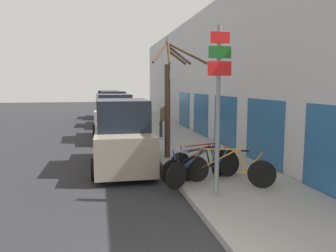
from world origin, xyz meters
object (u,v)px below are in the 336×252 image
parked_car_0 (123,137)px  parked_car_2 (113,110)px  bicycle_1 (199,168)px  parked_car_3 (108,105)px  street_tree (169,99)px  bicycle_3 (205,163)px  pedestrian_near (164,118)px  bicycle_2 (202,166)px  signpost (218,103)px  bicycle_4 (205,159)px  bicycle_0 (228,169)px  parked_car_1 (113,119)px

parked_car_0 → parked_car_2: (0.22, 11.71, 0.02)m
parked_car_2 → bicycle_1: bearing=-83.8°
parked_car_3 → street_tree: size_ratio=1.03×
bicycle_3 → pedestrian_near: (0.21, 7.16, 0.58)m
parked_car_3 → bicycle_2: bearing=-82.8°
bicycle_2 → pedestrian_near: 7.67m
signpost → street_tree: 4.22m
bicycle_1 → pedestrian_near: (0.59, 7.79, 0.55)m
bicycle_3 → parked_car_2: size_ratio=0.40×
bicycle_2 → bicycle_4: bicycle_2 is taller
signpost → street_tree: street_tree is taller
bicycle_0 → bicycle_2: 0.72m
parked_car_1 → pedestrian_near: bearing=-20.4°
signpost → bicycle_1: size_ratio=1.87×
bicycle_4 → street_tree: street_tree is taller
parked_car_0 → parked_car_1: bearing=91.6°
pedestrian_near → parked_car_1: bearing=173.8°
bicycle_0 → bicycle_3: size_ratio=1.14×
bicycle_0 → parked_car_0: size_ratio=0.47×
bicycle_4 → street_tree: bearing=12.4°
parked_car_2 → bicycle_0: bearing=-81.4°
bicycle_3 → bicycle_2: bearing=118.4°
bicycle_1 → parked_car_1: bearing=-18.6°
bicycle_4 → bicycle_0: bearing=-178.7°
parked_car_0 → pedestrian_near: parked_car_0 is taller
parked_car_3 → pedestrian_near: 12.13m
parked_car_3 → street_tree: 16.69m
bicycle_1 → pedestrian_near: size_ratio=1.26×
bicycle_2 → parked_car_0: parked_car_0 is taller
bicycle_0 → bicycle_4: (-0.16, 1.41, -0.04)m
parked_car_0 → pedestrian_near: size_ratio=2.70×
bicycle_4 → parked_car_1: 7.85m
parked_car_0 → pedestrian_near: bearing=66.5°
signpost → parked_car_3: signpost is taller
bicycle_1 → parked_car_2: (-1.58, 14.31, 0.49)m
parked_car_0 → parked_car_3: bearing=91.1°
bicycle_2 → parked_car_2: bearing=-7.7°
parked_car_1 → parked_car_3: parked_car_3 is taller
parked_car_1 → parked_car_2: size_ratio=0.96×
bicycle_2 → parked_car_3: size_ratio=0.56×
parked_car_0 → parked_car_3: (0.06, 17.10, 0.02)m
bicycle_3 → parked_car_0: bearing=14.0°
bicycle_0 → parked_car_3: 20.18m
parked_car_1 → bicycle_0: bearing=-77.3°
bicycle_3 → bicycle_4: bearing=-49.0°
street_tree → bicycle_3: bearing=-78.0°
parked_car_3 → pedestrian_near: size_ratio=2.62×
parked_car_0 → parked_car_2: 11.72m
bicycle_1 → street_tree: street_tree is taller
bicycle_0 → parked_car_1: (-2.49, 8.89, 0.46)m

